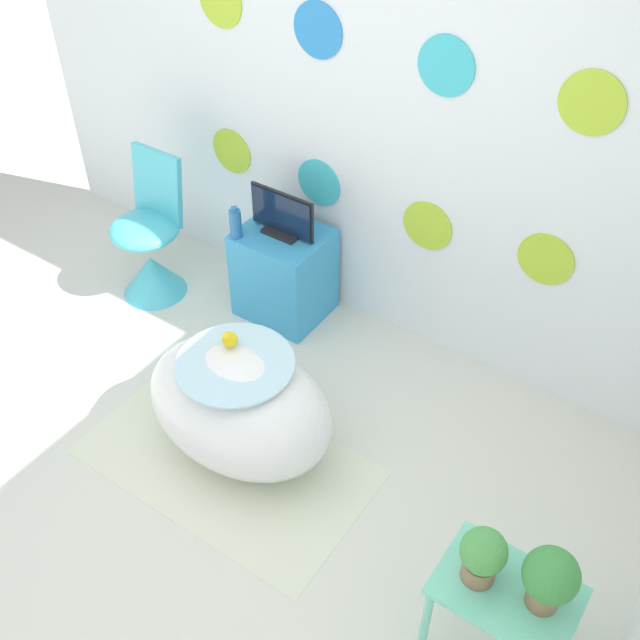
{
  "coord_description": "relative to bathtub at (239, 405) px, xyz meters",
  "views": [
    {
      "loc": [
        1.56,
        -0.94,
        2.77
      ],
      "look_at": [
        0.32,
        0.88,
        0.82
      ],
      "focal_mm": 42.0,
      "sensor_mm": 36.0,
      "label": 1
    }
  ],
  "objects": [
    {
      "name": "ground_plane",
      "position": [
        -0.01,
        -0.71,
        -0.29
      ],
      "size": [
        12.0,
        12.0,
        0.0
      ],
      "primitive_type": "plane",
      "color": "silver"
    },
    {
      "name": "wall_back_dotted",
      "position": [
        -0.01,
        1.16,
        1.01
      ],
      "size": [
        4.51,
        0.05,
        2.6
      ],
      "color": "white",
      "rests_on": "ground_plane"
    },
    {
      "name": "rug",
      "position": [
        -0.01,
        -0.11,
        -0.28
      ],
      "size": [
        1.31,
        0.76,
        0.01
      ],
      "color": "silver",
      "rests_on": "ground_plane"
    },
    {
      "name": "bathtub",
      "position": [
        0.0,
        0.0,
        0.0
      ],
      "size": [
        0.9,
        0.62,
        0.57
      ],
      "color": "white",
      "rests_on": "ground_plane"
    },
    {
      "name": "rubber_duck",
      "position": [
        -0.07,
        0.06,
        0.32
      ],
      "size": [
        0.07,
        0.08,
        0.08
      ],
      "color": "yellow",
      "rests_on": "bathtub"
    },
    {
      "name": "chair",
      "position": [
        -1.15,
        0.63,
        -0.01
      ],
      "size": [
        0.39,
        0.39,
        0.84
      ],
      "color": "#4CC6DB",
      "rests_on": "ground_plane"
    },
    {
      "name": "tv_cabinet",
      "position": [
        -0.42,
        0.91,
        -0.02
      ],
      "size": [
        0.46,
        0.4,
        0.52
      ],
      "color": "#389ED6",
      "rests_on": "ground_plane"
    },
    {
      "name": "tv",
      "position": [
        -0.42,
        0.91,
        0.34
      ],
      "size": [
        0.38,
        0.12,
        0.25
      ],
      "color": "black",
      "rests_on": "tv_cabinet"
    },
    {
      "name": "vase",
      "position": [
        -0.6,
        0.75,
        0.32
      ],
      "size": [
        0.06,
        0.06,
        0.18
      ],
      "color": "#2D72B7",
      "rests_on": "tv_cabinet"
    },
    {
      "name": "side_table",
      "position": [
        1.36,
        -0.24,
        0.08
      ],
      "size": [
        0.47,
        0.33,
        0.45
      ],
      "color": "#72D8B7",
      "rests_on": "ground_plane"
    },
    {
      "name": "potted_plant_left",
      "position": [
        1.25,
        -0.25,
        0.29
      ],
      "size": [
        0.16,
        0.16,
        0.24
      ],
      "color": "#8C6B4C",
      "rests_on": "side_table"
    },
    {
      "name": "potted_plant_right",
      "position": [
        1.46,
        -0.22,
        0.31
      ],
      "size": [
        0.18,
        0.18,
        0.26
      ],
      "color": "#8C6B4C",
      "rests_on": "side_table"
    }
  ]
}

